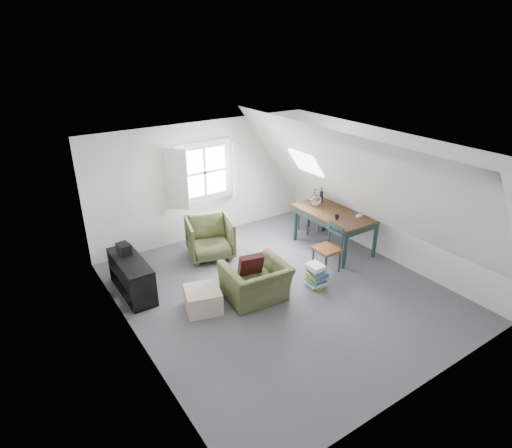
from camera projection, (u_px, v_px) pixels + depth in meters
floor at (280, 291)px, 7.45m from camera, size 5.50×5.50×0.00m
ceiling at (284, 150)px, 6.42m from camera, size 5.50×5.50×0.00m
wall_back at (204, 181)px, 9.02m from camera, size 5.00×0.00×5.00m
wall_front at (428, 310)px, 4.85m from camera, size 5.00×0.00×5.00m
wall_left at (132, 270)px, 5.67m from camera, size 0.00×5.50×5.50m
wall_right at (386, 196)px, 8.20m from camera, size 0.00×5.50×5.50m
slope_left at (194, 217)px, 5.94m from camera, size 3.19×5.50×4.48m
slope_right at (354, 178)px, 7.50m from camera, size 3.19×5.50×4.48m
dormer_window at (205, 173)px, 8.88m from camera, size 1.71×0.35×1.30m
skylight at (306, 163)px, 8.50m from camera, size 0.35×0.75×0.47m
armchair_near at (256, 298)px, 7.24m from camera, size 1.08×0.97×0.66m
armchair_far at (211, 256)px, 8.63m from camera, size 1.06×1.08×0.80m
throw_pillow at (251, 265)px, 7.12m from camera, size 0.45×0.32×0.42m
ottoman at (203, 299)px, 6.90m from camera, size 0.69×0.69×0.37m
dining_table at (335, 216)px, 8.64m from camera, size 0.99×1.66×0.83m
demijohn at (315, 200)px, 8.80m from camera, size 0.25×0.25×0.35m
vase_twigs at (321, 196)px, 9.00m from camera, size 0.08×0.09×0.61m
cup at (337, 219)px, 8.24m from camera, size 0.12×0.12×0.08m
paper_box at (359, 216)px, 8.34m from camera, size 0.12×0.08×0.04m
dining_chair_far at (310, 213)px, 9.49m from camera, size 0.40×0.40×0.85m
dining_chair_near at (329, 248)px, 7.91m from camera, size 0.43×0.43×0.92m
media_shelf at (133, 279)px, 7.27m from camera, size 0.42×1.26×0.65m
electronics_box at (124, 249)px, 7.31m from camera, size 0.22×0.28×0.20m
magazine_stack at (316, 276)px, 7.51m from camera, size 0.32×0.38×0.43m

